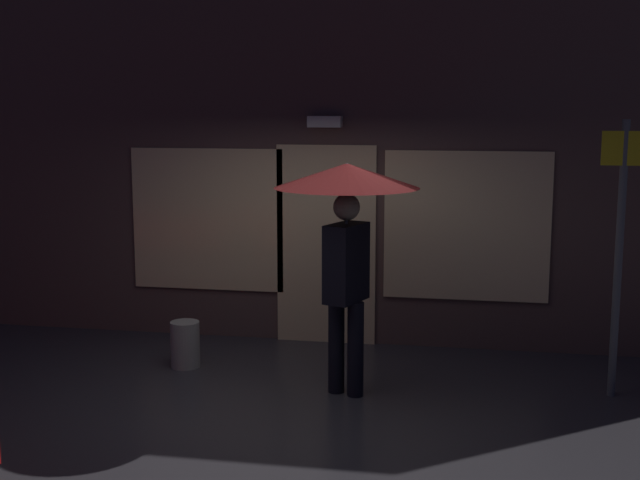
% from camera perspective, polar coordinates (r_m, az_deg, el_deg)
% --- Properties ---
extents(ground_plane, '(18.00, 18.00, 0.00)m').
position_cam_1_polar(ground_plane, '(7.44, -2.61, -11.50)').
color(ground_plane, '#38353A').
extents(building_facade, '(10.79, 0.48, 4.25)m').
position_cam_1_polar(building_facade, '(9.27, 0.61, 5.97)').
color(building_facade, brown).
rests_on(building_facade, ground).
extents(person_with_umbrella, '(1.30, 1.30, 2.12)m').
position_cam_1_polar(person_with_umbrella, '(7.43, 1.83, 2.43)').
color(person_with_umbrella, black).
rests_on(person_with_umbrella, ground).
extents(street_sign_post, '(0.40, 0.07, 2.50)m').
position_cam_1_polar(street_sign_post, '(7.89, 19.73, -0.19)').
color(street_sign_post, '#595B60').
rests_on(street_sign_post, ground).
extents(sidewalk_bollard, '(0.29, 0.29, 0.47)m').
position_cam_1_polar(sidewalk_bollard, '(8.63, -9.17, -7.02)').
color(sidewalk_bollard, '#9E998E').
rests_on(sidewalk_bollard, ground).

